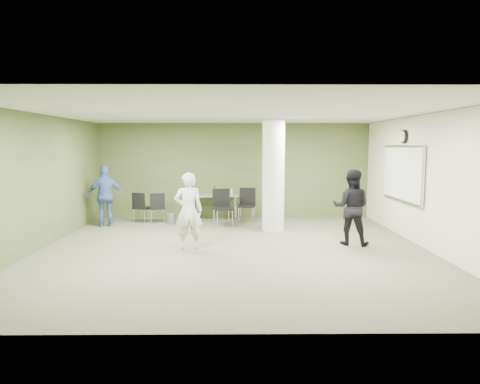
{
  "coord_description": "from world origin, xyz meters",
  "views": [
    {
      "loc": [
        0.06,
        -8.68,
        2.15
      ],
      "look_at": [
        0.15,
        1.0,
        1.09
      ],
      "focal_mm": 32.0,
      "sensor_mm": 36.0,
      "label": 1
    }
  ],
  "objects_px": {
    "chair_back_left": "(157,206)",
    "woman_white": "(189,211)",
    "folding_table": "(211,196)",
    "man_black": "(351,207)",
    "man_blue": "(106,196)"
  },
  "relations": [
    {
      "from": "chair_back_left",
      "to": "woman_white",
      "type": "bearing_deg",
      "value": 90.18
    },
    {
      "from": "folding_table",
      "to": "man_black",
      "type": "bearing_deg",
      "value": -46.16
    },
    {
      "from": "folding_table",
      "to": "man_blue",
      "type": "xyz_separation_m",
      "value": [
        -2.75,
        -0.89,
        0.12
      ]
    },
    {
      "from": "man_black",
      "to": "chair_back_left",
      "type": "bearing_deg",
      "value": -11.04
    },
    {
      "from": "folding_table",
      "to": "man_black",
      "type": "height_order",
      "value": "man_black"
    },
    {
      "from": "chair_back_left",
      "to": "man_black",
      "type": "bearing_deg",
      "value": 128.82
    },
    {
      "from": "folding_table",
      "to": "woman_white",
      "type": "bearing_deg",
      "value": -97.02
    },
    {
      "from": "folding_table",
      "to": "man_blue",
      "type": "relative_size",
      "value": 0.98
    },
    {
      "from": "chair_back_left",
      "to": "man_blue",
      "type": "relative_size",
      "value": 0.52
    },
    {
      "from": "chair_back_left",
      "to": "man_blue",
      "type": "xyz_separation_m",
      "value": [
        -1.26,
        -0.46,
        0.32
      ]
    },
    {
      "from": "folding_table",
      "to": "chair_back_left",
      "type": "bearing_deg",
      "value": -166.2
    },
    {
      "from": "folding_table",
      "to": "chair_back_left",
      "type": "distance_m",
      "value": 1.56
    },
    {
      "from": "chair_back_left",
      "to": "woman_white",
      "type": "xyz_separation_m",
      "value": [
        1.21,
        -2.99,
        0.31
      ]
    },
    {
      "from": "folding_table",
      "to": "man_blue",
      "type": "bearing_deg",
      "value": -164.51
    },
    {
      "from": "woman_white",
      "to": "man_blue",
      "type": "relative_size",
      "value": 0.99
    }
  ]
}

